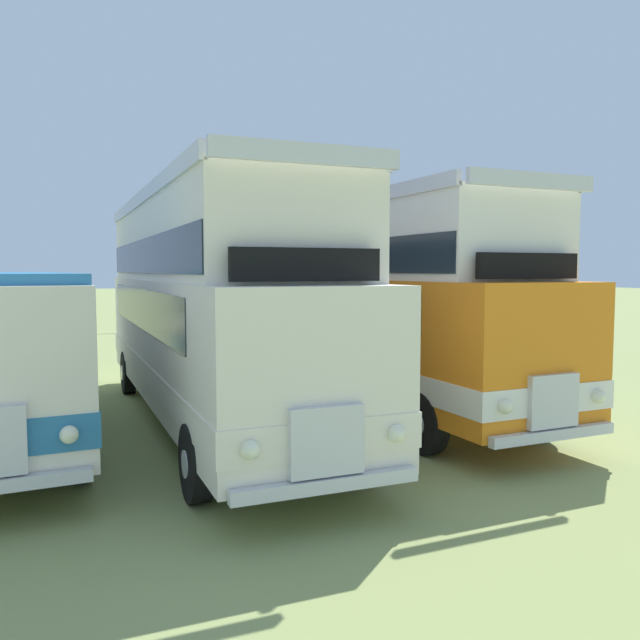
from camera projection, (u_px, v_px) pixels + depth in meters
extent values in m
sphere|color=#EAEACC|center=(69.00, 435.00, 7.54)|extent=(0.22, 0.22, 0.22)
cylinder|color=black|center=(79.00, 446.00, 9.19)|extent=(0.33, 1.05, 1.04)
cylinder|color=silver|center=(90.00, 444.00, 9.25)|extent=(0.04, 0.36, 0.36)
cylinder|color=black|center=(52.00, 378.00, 14.97)|extent=(0.33, 1.05, 1.04)
cylinder|color=silver|center=(59.00, 377.00, 15.04)|extent=(0.04, 0.36, 0.36)
cube|color=silver|center=(210.00, 339.00, 12.51)|extent=(2.55, 11.46, 2.30)
cube|color=silver|center=(210.00, 369.00, 12.56)|extent=(2.59, 11.50, 0.44)
cube|color=#19232D|center=(205.00, 307.00, 12.84)|extent=(2.57, 9.06, 0.76)
cube|color=#19232D|center=(323.00, 331.00, 7.25)|extent=(2.20, 0.11, 0.90)
cube|color=silver|center=(327.00, 441.00, 7.25)|extent=(0.90, 0.12, 0.80)
cube|color=silver|center=(328.00, 485.00, 7.26)|extent=(2.30, 0.15, 0.16)
sphere|color=#EAEACC|center=(397.00, 434.00, 7.59)|extent=(0.22, 0.22, 0.22)
sphere|color=#EAEACC|center=(250.00, 450.00, 6.89)|extent=(0.22, 0.22, 0.22)
cube|color=silver|center=(206.00, 241.00, 12.60)|extent=(2.45, 10.56, 1.50)
cube|color=silver|center=(308.00, 153.00, 7.50)|extent=(2.40, 0.11, 0.24)
cube|color=silver|center=(165.00, 218.00, 16.92)|extent=(2.40, 0.11, 0.24)
cube|color=silver|center=(264.00, 203.00, 13.00)|extent=(0.15, 10.55, 0.24)
cube|color=silver|center=(142.00, 198.00, 12.07)|extent=(0.15, 10.55, 0.24)
cube|color=#19232D|center=(206.00, 257.00, 12.62)|extent=(2.49, 10.46, 0.64)
cube|color=black|center=(307.00, 265.00, 7.65)|extent=(1.90, 0.13, 0.40)
cylinder|color=black|center=(355.00, 444.00, 9.26)|extent=(0.28, 1.04, 1.04)
cylinder|color=silver|center=(364.00, 443.00, 9.31)|extent=(0.02, 0.36, 0.36)
cylinder|color=black|center=(196.00, 463.00, 8.37)|extent=(0.28, 1.04, 1.04)
cylinder|color=silver|center=(185.00, 464.00, 8.31)|extent=(0.02, 0.36, 0.36)
cylinder|color=black|center=(220.00, 367.00, 16.66)|extent=(0.28, 1.04, 1.04)
cylinder|color=silver|center=(226.00, 367.00, 16.71)|extent=(0.02, 0.36, 0.36)
cylinder|color=black|center=(128.00, 372.00, 15.77)|extent=(0.28, 1.04, 1.04)
cylinder|color=silver|center=(122.00, 373.00, 15.71)|extent=(0.02, 0.36, 0.36)
cube|color=orange|center=(377.00, 330.00, 14.30)|extent=(2.69, 10.64, 2.30)
cube|color=white|center=(377.00, 357.00, 14.35)|extent=(2.73, 10.68, 0.44)
cube|color=#19232D|center=(369.00, 302.00, 14.62)|extent=(2.67, 8.24, 0.76)
cube|color=#19232D|center=(550.00, 316.00, 9.48)|extent=(2.20, 0.14, 0.90)
cube|color=silver|center=(553.00, 401.00, 9.48)|extent=(0.90, 0.14, 0.80)
cube|color=silver|center=(554.00, 435.00, 9.49)|extent=(2.30, 0.18, 0.16)
sphere|color=#EAEACC|center=(598.00, 396.00, 9.84)|extent=(0.22, 0.22, 0.22)
sphere|color=#EAEACC|center=(505.00, 406.00, 9.11)|extent=(0.22, 0.22, 0.22)
cube|color=white|center=(372.00, 245.00, 14.39)|extent=(2.57, 9.74, 1.50)
cube|color=silver|center=(533.00, 180.00, 9.72)|extent=(2.40, 0.14, 0.24)
cube|color=silver|center=(299.00, 222.00, 18.28)|extent=(2.40, 0.14, 0.24)
cube|color=silver|center=(418.00, 211.00, 14.81)|extent=(0.27, 9.70, 0.24)
cube|color=silver|center=(324.00, 207.00, 13.84)|extent=(0.27, 9.70, 0.24)
cube|color=#19232D|center=(372.00, 258.00, 14.41)|extent=(2.61, 9.64, 0.64)
cube|color=black|center=(528.00, 266.00, 9.87)|extent=(1.90, 0.15, 0.40)
cylinder|color=black|center=(533.00, 410.00, 11.49)|extent=(0.30, 1.04, 1.04)
cylinder|color=silver|center=(540.00, 410.00, 11.55)|extent=(0.03, 0.36, 0.36)
cylinder|color=black|center=(425.00, 423.00, 10.56)|extent=(0.30, 1.04, 1.04)
cylinder|color=silver|center=(417.00, 424.00, 10.50)|extent=(0.03, 0.36, 0.36)
cylinder|color=black|center=(352.00, 360.00, 18.05)|extent=(0.30, 1.04, 1.04)
cylinder|color=silver|center=(357.00, 359.00, 18.11)|extent=(0.03, 0.36, 0.36)
cylinder|color=black|center=(275.00, 364.00, 17.12)|extent=(0.30, 1.04, 1.04)
cylinder|color=silver|center=(270.00, 365.00, 17.06)|extent=(0.03, 0.36, 0.36)
cylinder|color=#8C704C|center=(150.00, 344.00, 21.83)|extent=(0.08, 0.08, 1.05)
cylinder|color=#8C704C|center=(327.00, 336.00, 24.40)|extent=(0.08, 0.08, 1.05)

